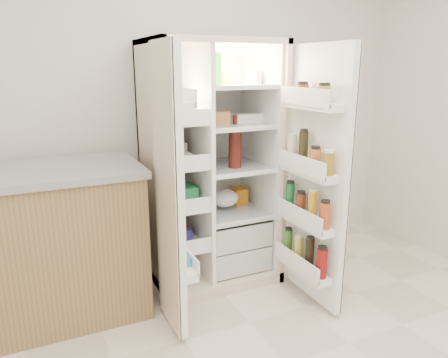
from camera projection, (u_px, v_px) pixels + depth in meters
name	position (u px, v px, depth m)	size (l,w,h in m)	color
wall_back	(186.00, 101.00, 3.39)	(4.00, 0.02, 2.70)	silver
refrigerator	(210.00, 183.00, 3.27)	(0.92, 0.70, 1.80)	beige
freezer_door	(170.00, 194.00, 2.49)	(0.15, 0.40, 1.72)	white
fridge_door	(315.00, 182.00, 2.81)	(0.17, 0.58, 1.72)	white
kitchen_counter	(33.00, 246.00, 2.71)	(1.38, 0.74, 1.01)	olive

